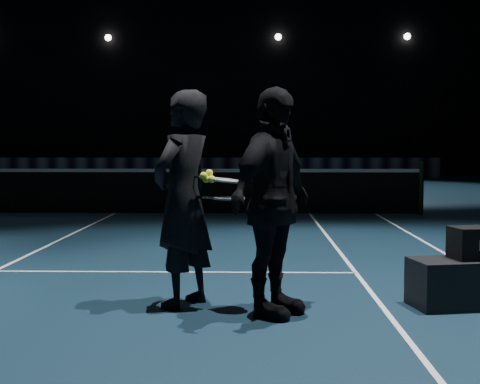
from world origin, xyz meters
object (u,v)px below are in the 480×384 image
(racket_lower, at_px, (229,198))
(tennis_balls, at_px, (209,177))
(racket_upper, at_px, (226,180))
(player_b, at_px, (272,202))
(player_a, at_px, (183,199))

(racket_lower, distance_m, tennis_balls, 0.26)
(racket_upper, xyz_separation_m, tennis_balls, (-0.15, 0.02, 0.03))
(racket_upper, distance_m, tennis_balls, 0.15)
(racket_upper, bearing_deg, player_b, -9.08)
(player_b, distance_m, tennis_balls, 0.63)
(player_a, height_order, racket_lower, player_a)
(racket_lower, xyz_separation_m, racket_upper, (-0.03, 0.06, 0.15))
(player_b, bearing_deg, racket_upper, 94.24)
(racket_lower, bearing_deg, tennis_balls, 178.53)
(player_a, height_order, player_b, same)
(player_a, bearing_deg, player_b, 98.03)
(player_a, relative_size, tennis_balls, 16.04)
(player_a, xyz_separation_m, player_b, (0.79, -0.32, 0.00))
(tennis_balls, bearing_deg, player_b, -22.93)
(player_b, distance_m, racket_lower, 0.40)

